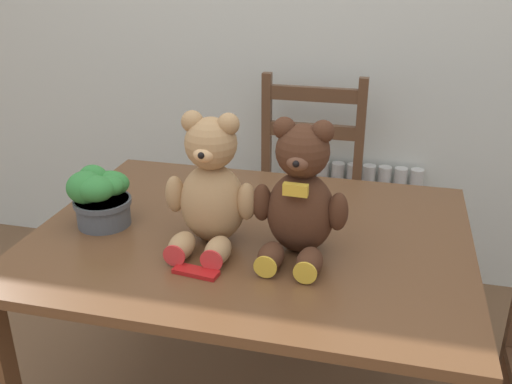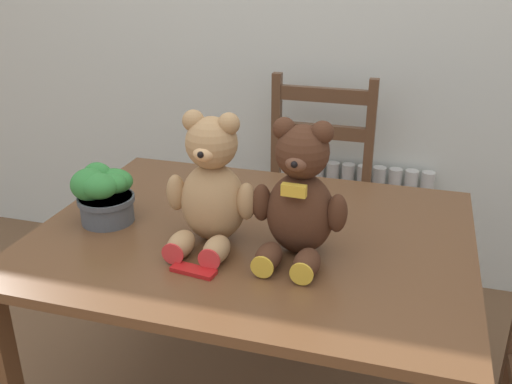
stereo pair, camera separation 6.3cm
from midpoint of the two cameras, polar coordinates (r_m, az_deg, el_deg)
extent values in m
cylinder|color=beige|center=(2.82, 2.93, -2.23)|extent=(0.06, 0.06, 0.58)
cylinder|color=beige|center=(2.81, 4.37, -2.38)|extent=(0.06, 0.06, 0.58)
cylinder|color=beige|center=(2.80, 5.81, -2.52)|extent=(0.06, 0.06, 0.58)
cylinder|color=beige|center=(2.79, 7.27, -2.67)|extent=(0.06, 0.06, 0.58)
cylinder|color=beige|center=(2.79, 8.73, -2.82)|extent=(0.06, 0.06, 0.58)
cylinder|color=beige|center=(2.78, 10.20, -2.96)|extent=(0.06, 0.06, 0.58)
cylinder|color=beige|center=(2.78, 11.67, -3.11)|extent=(0.06, 0.06, 0.58)
cylinder|color=beige|center=(2.78, 13.14, -3.25)|extent=(0.06, 0.06, 0.58)
cylinder|color=beige|center=(2.78, 14.61, -3.39)|extent=(0.06, 0.06, 0.58)
cube|color=beige|center=(2.92, 8.41, -7.57)|extent=(0.65, 0.10, 0.04)
cube|color=brown|center=(1.72, -1.48, -4.46)|extent=(1.28, 0.99, 0.03)
cube|color=brown|center=(2.45, -12.09, -5.53)|extent=(0.06, 0.06, 0.69)
cube|color=brown|center=(2.24, 16.70, -8.96)|extent=(0.06, 0.06, 0.69)
cube|color=brown|center=(2.48, 4.05, -1.98)|extent=(0.45, 0.39, 0.03)
cube|color=brown|center=(2.41, 8.04, -9.21)|extent=(0.04, 0.04, 0.43)
cube|color=brown|center=(2.48, -1.61, -8.05)|extent=(0.04, 0.04, 0.43)
cube|color=brown|center=(2.60, 9.28, 0.29)|extent=(0.04, 0.04, 1.01)
cube|color=brown|center=(2.65, 0.36, 1.14)|extent=(0.04, 0.04, 1.01)
cube|color=brown|center=(2.49, 5.10, 9.72)|extent=(0.37, 0.03, 0.06)
cube|color=brown|center=(2.53, 4.96, 6.14)|extent=(0.37, 0.03, 0.06)
ellipsoid|color=tan|center=(1.63, -5.44, -1.11)|extent=(0.19, 0.16, 0.23)
sphere|color=tan|center=(1.56, -5.69, 4.85)|extent=(0.15, 0.15, 0.15)
sphere|color=tan|center=(1.53, -3.97, 6.78)|extent=(0.06, 0.06, 0.06)
sphere|color=tan|center=(1.56, -7.54, 7.00)|extent=(0.06, 0.06, 0.06)
ellipsoid|color=#E5B279|center=(1.52, -6.36, 3.82)|extent=(0.06, 0.06, 0.05)
sphere|color=black|center=(1.49, -6.72, 3.62)|extent=(0.02, 0.02, 0.02)
ellipsoid|color=tan|center=(1.57, -2.09, -0.97)|extent=(0.05, 0.05, 0.11)
ellipsoid|color=tan|center=(1.64, -9.19, -0.20)|extent=(0.05, 0.05, 0.11)
ellipsoid|color=tan|center=(1.55, -4.99, -5.87)|extent=(0.07, 0.12, 0.07)
cylinder|color=red|center=(1.50, -5.69, -6.87)|extent=(0.06, 0.01, 0.06)
ellipsoid|color=tan|center=(1.58, -8.57, -5.37)|extent=(0.07, 0.12, 0.07)
cylinder|color=red|center=(1.54, -9.36, -6.33)|extent=(0.06, 0.01, 0.06)
ellipsoid|color=#472819|center=(1.57, 3.34, -2.05)|extent=(0.20, 0.17, 0.23)
sphere|color=#472819|center=(1.50, 3.50, 4.09)|extent=(0.15, 0.15, 0.15)
sphere|color=#472819|center=(1.47, 5.49, 6.03)|extent=(0.06, 0.06, 0.06)
sphere|color=#472819|center=(1.49, 1.65, 6.38)|extent=(0.06, 0.06, 0.06)
ellipsoid|color=brown|center=(1.45, 3.00, 3.01)|extent=(0.06, 0.06, 0.05)
sphere|color=black|center=(1.43, 2.76, 2.80)|extent=(0.02, 0.02, 0.02)
ellipsoid|color=#472819|center=(1.52, 7.05, -1.98)|extent=(0.06, 0.06, 0.11)
ellipsoid|color=#472819|center=(1.56, -0.55, -1.06)|extent=(0.06, 0.06, 0.11)
ellipsoid|color=#472819|center=(1.49, 4.15, -7.03)|extent=(0.07, 0.12, 0.07)
cylinder|color=gold|center=(1.45, 3.67, -8.11)|extent=(0.06, 0.01, 0.06)
ellipsoid|color=#472819|center=(1.51, 0.30, -6.49)|extent=(0.07, 0.12, 0.07)
cylinder|color=gold|center=(1.47, -0.31, -7.53)|extent=(0.06, 0.01, 0.06)
cube|color=gold|center=(1.46, 2.75, 0.22)|extent=(0.07, 0.02, 0.03)
cylinder|color=#4C5156|center=(1.81, -15.96, -1.91)|extent=(0.16, 0.16, 0.08)
cylinder|color=#4C5156|center=(1.80, -16.08, -0.93)|extent=(0.17, 0.17, 0.02)
ellipsoid|color=#337F38|center=(1.76, -15.45, 0.58)|extent=(0.09, 0.08, 0.06)
ellipsoid|color=#337F38|center=(1.80, -15.32, 0.84)|extent=(0.12, 0.10, 0.08)
ellipsoid|color=#337F38|center=(1.82, -16.88, 1.12)|extent=(0.10, 0.08, 0.10)
ellipsoid|color=#337F38|center=(1.78, -17.68, 0.44)|extent=(0.11, 0.11, 0.10)
ellipsoid|color=#337F38|center=(1.75, -16.74, 0.30)|extent=(0.11, 0.10, 0.08)
cube|color=red|center=(1.51, -7.22, -7.95)|extent=(0.13, 0.06, 0.01)
camera|label=1|loc=(0.03, -91.14, -0.49)|focal=40.00mm
camera|label=2|loc=(0.03, 88.86, 0.49)|focal=40.00mm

